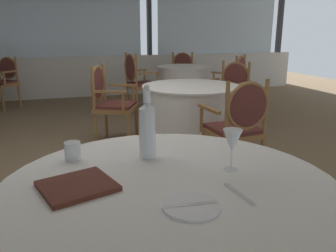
{
  "coord_description": "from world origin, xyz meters",
  "views": [
    {
      "loc": [
        -0.3,
        -3.18,
        1.34
      ],
      "look_at": [
        0.19,
        -1.65,
        0.89
      ],
      "focal_mm": 36.23,
      "sensor_mm": 36.0,
      "label": 1
    }
  ],
  "objects_px": {
    "water_bottle": "(147,128)",
    "wine_glass": "(232,142)",
    "dining_chair_3_1": "(183,71)",
    "dining_chair_3_2": "(137,78)",
    "menu_book": "(77,186)",
    "dining_chair_0_1": "(109,98)",
    "dining_chair_1_2": "(4,78)",
    "dining_chair_0_2": "(239,122)",
    "dining_chair_3_0": "(233,79)",
    "dining_chair_0_0": "(231,90)",
    "water_tumbler": "(73,151)",
    "side_plate": "(191,206)"
  },
  "relations": [
    {
      "from": "dining_chair_0_0",
      "to": "water_tumbler",
      "type": "bearing_deg",
      "value": 14.9
    },
    {
      "from": "dining_chair_0_2",
      "to": "water_tumbler",
      "type": "bearing_deg",
      "value": 120.48
    },
    {
      "from": "dining_chair_0_1",
      "to": "dining_chair_0_2",
      "type": "height_order",
      "value": "dining_chair_0_1"
    },
    {
      "from": "menu_book",
      "to": "dining_chair_3_0",
      "type": "height_order",
      "value": "dining_chair_3_0"
    },
    {
      "from": "water_bottle",
      "to": "dining_chair_3_2",
      "type": "xyz_separation_m",
      "value": [
        0.87,
        4.09,
        -0.31
      ]
    },
    {
      "from": "water_bottle",
      "to": "dining_chair_3_1",
      "type": "relative_size",
      "value": 0.38
    },
    {
      "from": "menu_book",
      "to": "dining_chair_0_0",
      "type": "height_order",
      "value": "dining_chair_0_0"
    },
    {
      "from": "dining_chair_3_2",
      "to": "dining_chair_3_0",
      "type": "bearing_deg",
      "value": -29.91
    },
    {
      "from": "water_bottle",
      "to": "dining_chair_1_2",
      "type": "distance_m",
      "value": 5.36
    },
    {
      "from": "wine_glass",
      "to": "dining_chair_1_2",
      "type": "height_order",
      "value": "wine_glass"
    },
    {
      "from": "dining_chair_0_1",
      "to": "wine_glass",
      "type": "bearing_deg",
      "value": -61.2
    },
    {
      "from": "dining_chair_0_2",
      "to": "side_plate",
      "type": "bearing_deg",
      "value": 141.51
    },
    {
      "from": "side_plate",
      "to": "dining_chair_3_2",
      "type": "xyz_separation_m",
      "value": [
        0.85,
        4.62,
        -0.16
      ]
    },
    {
      "from": "wine_glass",
      "to": "dining_chair_3_0",
      "type": "relative_size",
      "value": 0.19
    },
    {
      "from": "wine_glass",
      "to": "dining_chair_3_1",
      "type": "relative_size",
      "value": 0.2
    },
    {
      "from": "water_bottle",
      "to": "dining_chair_0_0",
      "type": "xyz_separation_m",
      "value": [
        1.89,
        2.67,
        -0.33
      ]
    },
    {
      "from": "water_tumbler",
      "to": "dining_chair_0_2",
      "type": "height_order",
      "value": "dining_chair_0_2"
    },
    {
      "from": "dining_chair_0_1",
      "to": "water_bottle",
      "type": "bearing_deg",
      "value": -67.93
    },
    {
      "from": "side_plate",
      "to": "wine_glass",
      "type": "height_order",
      "value": "wine_glass"
    },
    {
      "from": "wine_glass",
      "to": "dining_chair_0_1",
      "type": "height_order",
      "value": "dining_chair_0_1"
    },
    {
      "from": "dining_chair_0_0",
      "to": "dining_chair_0_2",
      "type": "xyz_separation_m",
      "value": [
        -0.75,
        -1.56,
        -0.01
      ]
    },
    {
      "from": "dining_chair_3_0",
      "to": "dining_chair_0_2",
      "type": "bearing_deg",
      "value": 111.0
    },
    {
      "from": "dining_chair_3_1",
      "to": "dining_chair_3_2",
      "type": "relative_size",
      "value": 0.93
    },
    {
      "from": "water_bottle",
      "to": "wine_glass",
      "type": "distance_m",
      "value": 0.42
    },
    {
      "from": "wine_glass",
      "to": "dining_chair_0_0",
      "type": "relative_size",
      "value": 0.2
    },
    {
      "from": "water_bottle",
      "to": "wine_glass",
      "type": "relative_size",
      "value": 1.92
    },
    {
      "from": "menu_book",
      "to": "dining_chair_0_1",
      "type": "distance_m",
      "value": 2.85
    },
    {
      "from": "dining_chair_1_2",
      "to": "dining_chair_3_0",
      "type": "height_order",
      "value": "dining_chair_3_0"
    },
    {
      "from": "dining_chair_3_1",
      "to": "water_bottle",
      "type": "bearing_deg",
      "value": -3.66
    },
    {
      "from": "water_tumbler",
      "to": "menu_book",
      "type": "bearing_deg",
      "value": -90.09
    },
    {
      "from": "wine_glass",
      "to": "dining_chair_3_2",
      "type": "xyz_separation_m",
      "value": [
        0.56,
        4.36,
        -0.29
      ]
    },
    {
      "from": "menu_book",
      "to": "dining_chair_3_2",
      "type": "xyz_separation_m",
      "value": [
        1.23,
        4.34,
        -0.17
      ]
    },
    {
      "from": "menu_book",
      "to": "dining_chair_0_1",
      "type": "bearing_deg",
      "value": 62.05
    },
    {
      "from": "wine_glass",
      "to": "dining_chair_0_2",
      "type": "distance_m",
      "value": 1.64
    },
    {
      "from": "dining_chair_0_0",
      "to": "dining_chair_0_1",
      "type": "xyz_separation_m",
      "value": [
        -1.72,
        -0.13,
        0.01
      ]
    },
    {
      "from": "dining_chair_1_2",
      "to": "wine_glass",
      "type": "bearing_deg",
      "value": 52.99
    },
    {
      "from": "dining_chair_0_2",
      "to": "dining_chair_3_1",
      "type": "relative_size",
      "value": 1.01
    },
    {
      "from": "water_tumbler",
      "to": "dining_chair_0_1",
      "type": "bearing_deg",
      "value": 78.13
    },
    {
      "from": "dining_chair_3_0",
      "to": "dining_chair_3_1",
      "type": "xyz_separation_m",
      "value": [
        -0.33,
        1.58,
        -0.02
      ]
    },
    {
      "from": "dining_chair_1_2",
      "to": "menu_book",
      "type": "bearing_deg",
      "value": 46.41
    },
    {
      "from": "side_plate",
      "to": "menu_book",
      "type": "distance_m",
      "value": 0.47
    },
    {
      "from": "dining_chair_3_1",
      "to": "dining_chair_3_2",
      "type": "height_order",
      "value": "dining_chair_3_2"
    },
    {
      "from": "dining_chair_0_1",
      "to": "dining_chair_3_1",
      "type": "distance_m",
      "value": 3.25
    },
    {
      "from": "dining_chair_0_2",
      "to": "dining_chair_3_0",
      "type": "relative_size",
      "value": 0.97
    },
    {
      "from": "water_bottle",
      "to": "dining_chair_0_2",
      "type": "relative_size",
      "value": 0.38
    },
    {
      "from": "side_plate",
      "to": "menu_book",
      "type": "relative_size",
      "value": 0.76
    },
    {
      "from": "water_bottle",
      "to": "dining_chair_3_2",
      "type": "distance_m",
      "value": 4.19
    },
    {
      "from": "wine_glass",
      "to": "menu_book",
      "type": "distance_m",
      "value": 0.68
    },
    {
      "from": "wine_glass",
      "to": "dining_chair_3_0",
      "type": "distance_m",
      "value": 4.4
    },
    {
      "from": "menu_book",
      "to": "dining_chair_0_0",
      "type": "bearing_deg",
      "value": 35.04
    }
  ]
}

